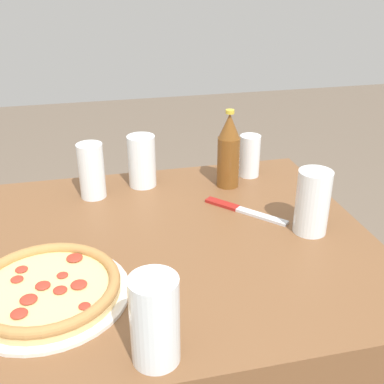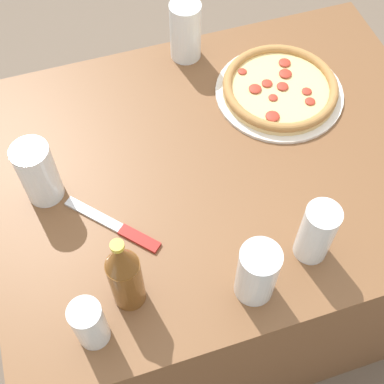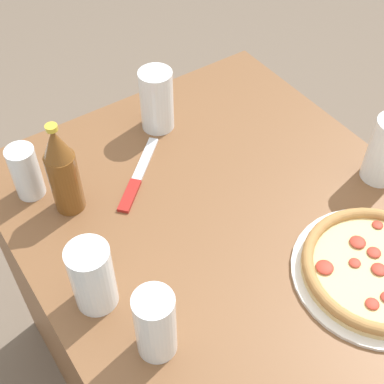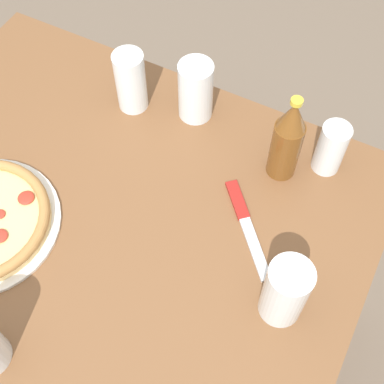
{
  "view_description": "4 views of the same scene",
  "coord_description": "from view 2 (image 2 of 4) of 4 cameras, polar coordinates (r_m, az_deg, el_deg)",
  "views": [
    {
      "loc": [
        0.1,
        0.93,
        1.34
      ],
      "look_at": [
        -0.15,
        -0.13,
        0.8
      ],
      "focal_mm": 45.0,
      "sensor_mm": 36.0,
      "label": 1
    },
    {
      "loc": [
        -0.29,
        -0.66,
        1.74
      ],
      "look_at": [
        -0.1,
        -0.09,
        0.79
      ],
      "focal_mm": 50.0,
      "sensor_mm": 36.0,
      "label": 2
    },
    {
      "loc": [
        0.48,
        -0.46,
        1.61
      ],
      "look_at": [
        -0.11,
        -0.06,
        0.83
      ],
      "focal_mm": 50.0,
      "sensor_mm": 36.0,
      "label": 3
    },
    {
      "loc": [
        -0.41,
        0.41,
        1.7
      ],
      "look_at": [
        -0.16,
        -0.07,
        0.83
      ],
      "focal_mm": 50.0,
      "sensor_mm": 36.0,
      "label": 4
    }
  ],
  "objects": [
    {
      "name": "glass_mango_juice",
      "position": [
        1.16,
        -16.01,
        1.78
      ],
      "size": [
        0.08,
        0.08,
        0.16
      ],
      "color": "white",
      "rests_on": "table"
    },
    {
      "name": "pizza_pepperoni",
      "position": [
        1.36,
        9.36,
        10.83
      ],
      "size": [
        0.32,
        0.32,
        0.04
      ],
      "color": "silver",
      "rests_on": "table"
    },
    {
      "name": "beer_bottle",
      "position": [
        0.97,
        -7.2,
        -8.71
      ],
      "size": [
        0.06,
        0.06,
        0.22
      ],
      "color": "brown",
      "rests_on": "table"
    },
    {
      "name": "knife",
      "position": [
        1.14,
        -8.09,
        -3.65
      ],
      "size": [
        0.17,
        0.19,
        0.01
      ],
      "color": "maroon",
      "rests_on": "table"
    },
    {
      "name": "table",
      "position": [
        1.54,
        2.54,
        -4.65
      ],
      "size": [
        1.07,
        0.82,
        0.75
      ],
      "color": "brown",
      "rests_on": "ground_plane"
    },
    {
      "name": "ground_plane",
      "position": [
        1.88,
        2.11,
        -9.97
      ],
      "size": [
        8.0,
        8.0,
        0.0
      ],
      "primitive_type": "plane",
      "color": "#6B5B4C"
    },
    {
      "name": "glass_red_wine",
      "position": [
        1.4,
        -0.7,
        16.66
      ],
      "size": [
        0.08,
        0.08,
        0.16
      ],
      "color": "white",
      "rests_on": "table"
    },
    {
      "name": "glass_lemonade",
      "position": [
        1.01,
        6.94,
        -8.65
      ],
      "size": [
        0.08,
        0.08,
        0.15
      ],
      "color": "white",
      "rests_on": "table"
    },
    {
      "name": "glass_iced_tea",
      "position": [
        1.07,
        13.07,
        -4.43
      ],
      "size": [
        0.07,
        0.07,
        0.15
      ],
      "color": "white",
      "rests_on": "table"
    },
    {
      "name": "glass_water",
      "position": [
        1.0,
        -10.85,
        -13.7
      ],
      "size": [
        0.06,
        0.06,
        0.12
      ],
      "color": "white",
      "rests_on": "table"
    }
  ]
}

